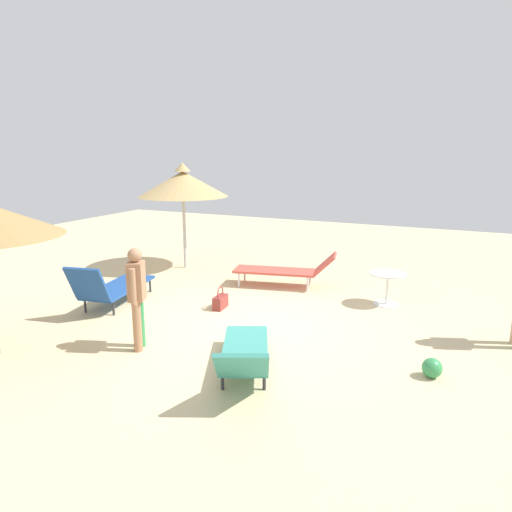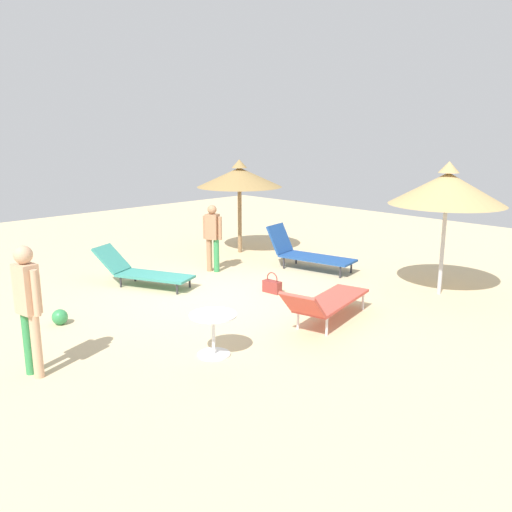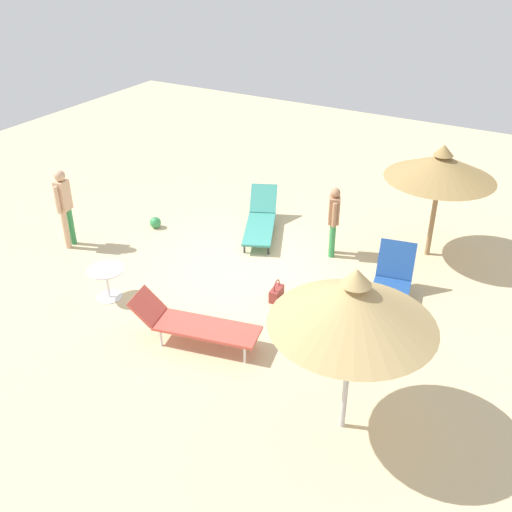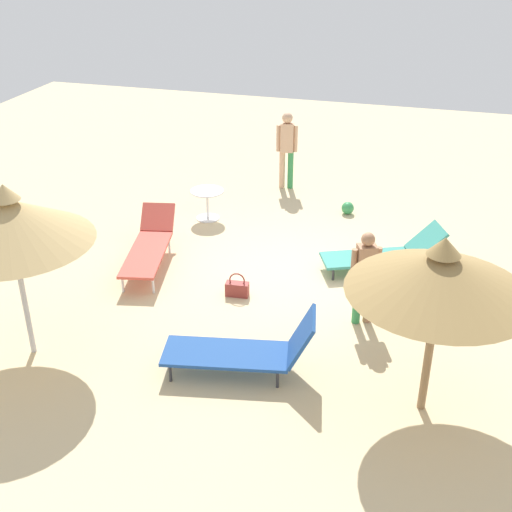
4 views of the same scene
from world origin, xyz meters
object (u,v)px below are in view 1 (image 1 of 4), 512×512
at_px(lounge_chair_far_left, 111,287).
at_px(lounge_chair_front, 286,269).
at_px(handbag, 220,301).
at_px(lounge_chair_edge, 244,354).
at_px(side_table_round, 387,283).
at_px(parasol_umbrella_back, 183,184).
at_px(beach_ball, 432,368).
at_px(person_standing_near_right, 137,293).

bearing_deg(lounge_chair_far_left, lounge_chair_front, 135.55).
xyz_separation_m(lounge_chair_far_left, handbag, (-0.76, 1.96, -0.25)).
bearing_deg(lounge_chair_edge, lounge_chair_front, -166.46).
xyz_separation_m(lounge_chair_edge, side_table_round, (-3.81, 1.21, 0.11)).
distance_m(lounge_chair_front, side_table_round, 2.23).
xyz_separation_m(lounge_chair_far_left, lounge_chair_front, (-2.63, 2.58, -0.00)).
bearing_deg(parasol_umbrella_back, beach_ball, 59.52).
bearing_deg(person_standing_near_right, side_table_round, 140.21).
height_order(lounge_chair_far_left, person_standing_near_right, person_standing_near_right).
distance_m(parasol_umbrella_back, beach_ball, 7.50).
bearing_deg(beach_ball, parasol_umbrella_back, -120.48).
bearing_deg(lounge_chair_far_left, parasol_umbrella_back, -172.98).
distance_m(lounge_chair_far_left, lounge_chair_front, 3.68).
bearing_deg(person_standing_near_right, parasol_umbrella_back, -154.89).
xyz_separation_m(parasol_umbrella_back, lounge_chair_edge, (4.69, 3.97, -1.79)).
bearing_deg(handbag, lounge_chair_edge, 35.45).
distance_m(lounge_chair_far_left, handbag, 2.12).
bearing_deg(beach_ball, lounge_chair_far_left, -94.81).
distance_m(lounge_chair_edge, person_standing_near_right, 1.93).
distance_m(lounge_chair_far_left, person_standing_near_right, 2.26).
relative_size(person_standing_near_right, handbag, 3.63).
distance_m(person_standing_near_right, beach_ball, 4.26).
height_order(lounge_chair_front, beach_ball, lounge_chair_front).
xyz_separation_m(lounge_chair_front, side_table_round, (0.33, 2.21, 0.04)).
relative_size(lounge_chair_far_left, side_table_round, 3.15).
bearing_deg(handbag, parasol_umbrella_back, -135.79).
xyz_separation_m(person_standing_near_right, handbag, (-2.13, 0.22, -0.74)).
distance_m(parasol_umbrella_back, lounge_chair_front, 3.48).
relative_size(person_standing_near_right, side_table_round, 2.24).
distance_m(lounge_chair_edge, side_table_round, 4.00).
bearing_deg(lounge_chair_front, lounge_chair_far_left, -44.45).
bearing_deg(lounge_chair_front, side_table_round, 81.59).
height_order(lounge_chair_edge, beach_ball, lounge_chair_edge).
distance_m(parasol_umbrella_back, handbag, 3.91).
height_order(parasol_umbrella_back, lounge_chair_edge, parasol_umbrella_back).
height_order(lounge_chair_front, handbag, lounge_chair_front).
relative_size(lounge_chair_far_left, lounge_chair_front, 0.96).
bearing_deg(lounge_chair_front, beach_ball, 46.28).
bearing_deg(side_table_round, lounge_chair_front, -98.41).
bearing_deg(side_table_round, parasol_umbrella_back, -99.59).
bearing_deg(handbag, beach_ball, 72.09).
distance_m(parasol_umbrella_back, person_standing_near_right, 5.16).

